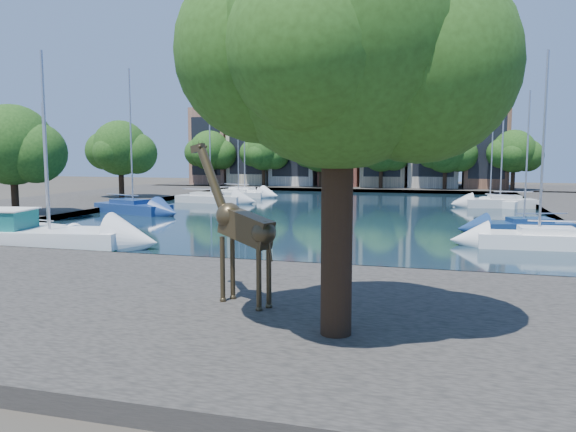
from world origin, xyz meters
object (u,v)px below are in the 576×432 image
motorsailer (21,233)px  giraffe_statue (240,225)px  plane_tree (343,49)px  sailboat_left_a (48,232)px  sailboat_right_a (539,236)px

motorsailer → giraffe_statue: bearing=-29.1°
plane_tree → sailboat_left_a: size_ratio=1.35×
giraffe_statue → sailboat_right_a: size_ratio=0.48×
sailboat_right_a → giraffe_statue: bearing=-124.0°
giraffe_statue → motorsailer: bearing=150.9°
motorsailer → sailboat_left_a: motorsailer is taller
plane_tree → sailboat_right_a: plane_tree is taller
sailboat_left_a → sailboat_right_a: sailboat_right_a is taller
motorsailer → sailboat_right_a: (26.75, 7.38, -0.18)m
giraffe_statue → sailboat_left_a: 19.77m
sailboat_right_a → plane_tree: bearing=-111.9°
giraffe_statue → sailboat_left_a: sailboat_left_a is taller
sailboat_right_a → motorsailer: bearing=-164.6°
giraffe_statue → sailboat_right_a: (10.92, 16.20, -2.25)m
plane_tree → motorsailer: (-19.37, 10.95, -6.81)m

